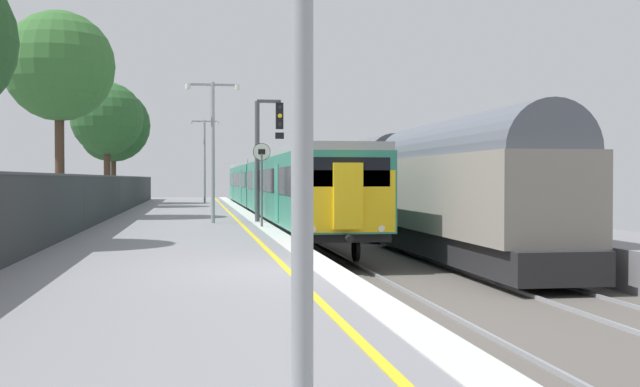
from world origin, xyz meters
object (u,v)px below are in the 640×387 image
object	(u,v)px
commuter_train_at_platform	(273,186)
signal_gantry	(265,145)
platform_lamp_mid	(213,139)
background_tree_centre	(60,70)
speed_limit_sign	(262,174)
platform_lamp_far	(205,154)
freight_train_adjacent_track	(363,183)
background_tree_back	(112,128)
background_tree_left	(107,122)

from	to	relation	value
commuter_train_at_platform	signal_gantry	size ratio (longest dim) A/B	8.85
commuter_train_at_platform	signal_gantry	distance (m)	11.64
platform_lamp_mid	background_tree_centre	size ratio (longest dim) A/B	0.60
speed_limit_sign	platform_lamp_far	xyz separation A→B (m)	(-1.58, 26.86, 1.50)
freight_train_adjacent_track	background_tree_back	xyz separation A→B (m)	(-13.42, 15.16, 3.53)
signal_gantry	background_tree_centre	world-z (taller)	background_tree_centre
freight_train_adjacent_track	background_tree_centre	size ratio (longest dim) A/B	4.93
platform_lamp_mid	background_tree_left	distance (m)	18.55
speed_limit_sign	platform_lamp_mid	bearing A→B (deg)	121.30
speed_limit_sign	background_tree_left	xyz separation A→B (m)	(-7.23, 20.17, 3.13)
commuter_train_at_platform	platform_lamp_far	distance (m)	12.88
commuter_train_at_platform	background_tree_left	distance (m)	11.26
background_tree_back	speed_limit_sign	bearing A→B (deg)	-73.72
speed_limit_sign	background_tree_centre	bearing A→B (deg)	137.04
platform_lamp_far	background_tree_left	distance (m)	8.91
background_tree_left	background_tree_back	distance (m)	5.76
signal_gantry	platform_lamp_mid	xyz separation A→B (m)	(-1.97, -0.58, 0.19)
freight_train_adjacent_track	background_tree_back	bearing A→B (deg)	131.52
background_tree_back	platform_lamp_far	bearing A→B (deg)	8.87
platform_lamp_far	background_tree_centre	bearing A→B (deg)	-107.32
platform_lamp_mid	background_tree_back	size ratio (longest dim) A/B	0.69
background_tree_back	platform_lamp_mid	bearing A→B (deg)	-75.60
background_tree_back	background_tree_left	bearing A→B (deg)	-86.67
signal_gantry	platform_lamp_far	xyz separation A→B (m)	(-1.97, 23.68, 0.40)
background_tree_left	background_tree_back	world-z (taller)	background_tree_back
freight_train_adjacent_track	background_tree_back	size ratio (longest dim) A/B	5.65
platform_lamp_mid	background_tree_left	xyz separation A→B (m)	(-5.66, 17.57, 1.84)
background_tree_centre	speed_limit_sign	bearing A→B (deg)	-42.96
platform_lamp_far	speed_limit_sign	bearing A→B (deg)	-86.63
speed_limit_sign	signal_gantry	bearing A→B (deg)	83.07
freight_train_adjacent_track	background_tree_left	world-z (taller)	background_tree_left
freight_train_adjacent_track	platform_lamp_far	bearing A→B (deg)	114.78
platform_lamp_mid	platform_lamp_far	xyz separation A→B (m)	(-0.00, 24.26, 0.21)
speed_limit_sign	background_tree_left	distance (m)	21.65
speed_limit_sign	platform_lamp_mid	size ratio (longest dim) A/B	0.55
background_tree_centre	background_tree_left	bearing A→B (deg)	87.89
commuter_train_at_platform	background_tree_left	world-z (taller)	background_tree_left
commuter_train_at_platform	background_tree_back	world-z (taller)	background_tree_back
platform_lamp_mid	background_tree_back	distance (m)	24.15
commuter_train_at_platform	speed_limit_sign	bearing A→B (deg)	-97.20
signal_gantry	speed_limit_sign	xyz separation A→B (m)	(-0.39, -3.18, -1.10)
commuter_train_at_platform	platform_lamp_mid	distance (m)	12.62
commuter_train_at_platform	background_tree_centre	distance (m)	13.05
speed_limit_sign	platform_lamp_mid	world-z (taller)	platform_lamp_mid
platform_lamp_mid	platform_lamp_far	bearing A→B (deg)	90.00
background_tree_back	commuter_train_at_platform	bearing A→B (deg)	-50.24
commuter_train_at_platform	background_tree_centre	bearing A→B (deg)	-142.17
signal_gantry	background_tree_back	size ratio (longest dim) A/B	0.62
platform_lamp_far	background_tree_centre	world-z (taller)	background_tree_centre
freight_train_adjacent_track	platform_lamp_mid	size ratio (longest dim) A/B	8.15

